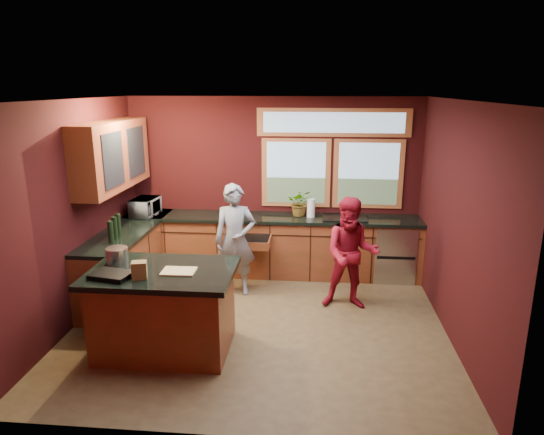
# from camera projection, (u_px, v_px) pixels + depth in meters

# --- Properties ---
(floor) EXTENTS (4.50, 4.50, 0.00)m
(floor) POSITION_uv_depth(u_px,v_px,m) (259.00, 324.00, 5.99)
(floor) COLOR brown
(floor) RESTS_ON ground
(room_shell) EXTENTS (4.52, 4.02, 2.71)m
(room_shell) POSITION_uv_depth(u_px,v_px,m) (213.00, 175.00, 5.88)
(room_shell) COLOR black
(room_shell) RESTS_ON ground
(back_counter) EXTENTS (4.50, 0.64, 0.93)m
(back_counter) POSITION_uv_depth(u_px,v_px,m) (285.00, 245.00, 7.49)
(back_counter) COLOR #5B3115
(back_counter) RESTS_ON floor
(left_counter) EXTENTS (0.64, 2.30, 0.93)m
(left_counter) POSITION_uv_depth(u_px,v_px,m) (129.00, 260.00, 6.86)
(left_counter) COLOR #5B3115
(left_counter) RESTS_ON floor
(island) EXTENTS (1.55, 1.05, 0.95)m
(island) POSITION_uv_depth(u_px,v_px,m) (164.00, 310.00, 5.30)
(island) COLOR #5B3115
(island) RESTS_ON floor
(person_grey) EXTENTS (0.63, 0.47, 1.57)m
(person_grey) POSITION_uv_depth(u_px,v_px,m) (235.00, 240.00, 6.70)
(person_grey) COLOR slate
(person_grey) RESTS_ON floor
(person_red) EXTENTS (0.75, 0.60, 1.49)m
(person_red) POSITION_uv_depth(u_px,v_px,m) (351.00, 254.00, 6.28)
(person_red) COLOR maroon
(person_red) RESTS_ON floor
(microwave) EXTENTS (0.37, 0.52, 0.27)m
(microwave) POSITION_uv_depth(u_px,v_px,m) (145.00, 207.00, 7.37)
(microwave) COLOR #999999
(microwave) RESTS_ON left_counter
(potted_plant) EXTENTS (0.37, 0.32, 0.41)m
(potted_plant) POSITION_uv_depth(u_px,v_px,m) (300.00, 203.00, 7.34)
(potted_plant) COLOR #999999
(potted_plant) RESTS_ON back_counter
(paper_towel) EXTENTS (0.12, 0.12, 0.28)m
(paper_towel) POSITION_uv_depth(u_px,v_px,m) (311.00, 208.00, 7.29)
(paper_towel) COLOR white
(paper_towel) RESTS_ON back_counter
(cutting_board) EXTENTS (0.36, 0.26, 0.02)m
(cutting_board) POSITION_uv_depth(u_px,v_px,m) (179.00, 271.00, 5.11)
(cutting_board) COLOR tan
(cutting_board) RESTS_ON island
(stock_pot) EXTENTS (0.24, 0.24, 0.18)m
(stock_pot) POSITION_uv_depth(u_px,v_px,m) (117.00, 256.00, 5.35)
(stock_pot) COLOR silver
(stock_pot) RESTS_ON island
(paper_bag) EXTENTS (0.18, 0.15, 0.18)m
(paper_bag) POSITION_uv_depth(u_px,v_px,m) (139.00, 270.00, 4.93)
(paper_bag) COLOR brown
(paper_bag) RESTS_ON island
(black_tray) EXTENTS (0.45, 0.36, 0.05)m
(black_tray) POSITION_uv_depth(u_px,v_px,m) (111.00, 275.00, 4.97)
(black_tray) COLOR black
(black_tray) RESTS_ON island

